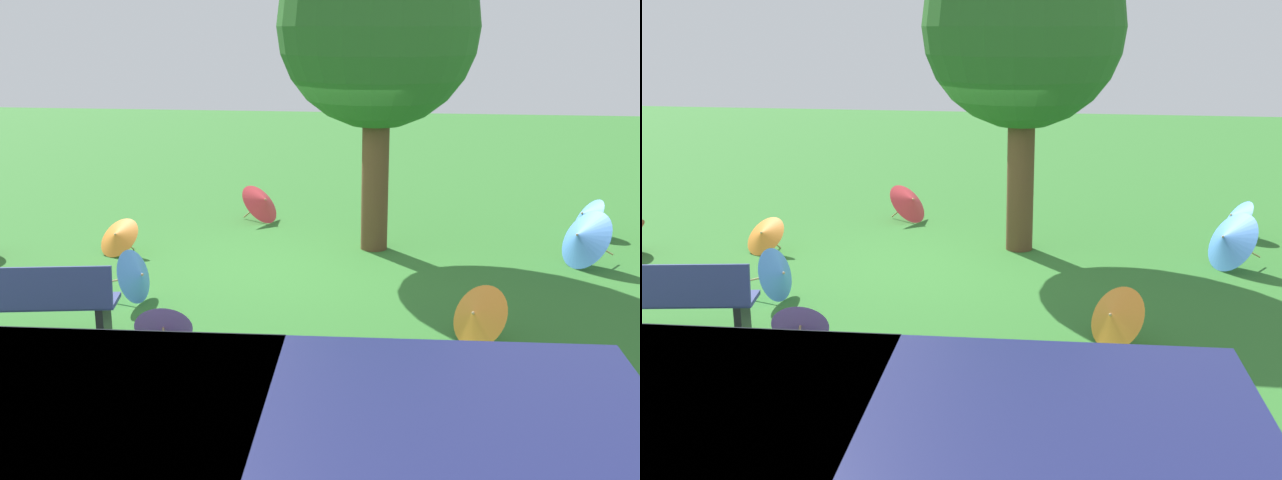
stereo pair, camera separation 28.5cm
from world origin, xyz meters
TOP-DOWN VIEW (x-y plane):
  - ground at (0.00, 0.00)m, footprint 40.00×40.00m
  - park_bench at (2.48, 3.38)m, footprint 1.66×0.77m
  - shade_tree at (-0.82, -0.78)m, footprint 2.91×2.91m
  - parasol_blue_0 at (1.92, 1.98)m, footprint 0.71×0.72m
  - parasol_blue_1 at (-3.78, -0.22)m, footprint 0.99×1.06m
  - parasol_orange_0 at (-2.14, 2.78)m, footprint 0.81×0.83m
  - parasol_red_0 at (1.22, -2.22)m, footprint 0.85×0.94m
  - parasol_orange_2 at (2.95, 0.04)m, footprint 0.83×0.77m
  - parasol_blue_2 at (-4.19, -2.03)m, footprint 0.70×0.78m
  - parasol_purple_0 at (1.12, 3.37)m, footprint 0.66×0.58m

SIDE VIEW (x-z plane):
  - ground at x=0.00m, z-range 0.00..0.00m
  - parasol_orange_2 at x=2.95m, z-range 0.00..0.57m
  - parasol_purple_0 at x=1.12m, z-range 0.00..0.58m
  - parasol_blue_2 at x=-4.19m, z-range 0.00..0.66m
  - parasol_orange_0 at x=-2.14m, z-range 0.00..0.67m
  - parasol_blue_0 at x=1.92m, z-range 0.00..0.69m
  - parasol_red_0 at x=1.22m, z-range 0.00..0.70m
  - parasol_blue_1 at x=-3.78m, z-range 0.00..0.87m
  - park_bench at x=2.48m, z-range 0.01..0.92m
  - shade_tree at x=-0.82m, z-range 0.89..5.65m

